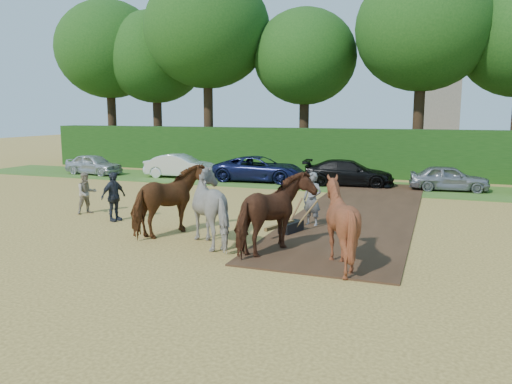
# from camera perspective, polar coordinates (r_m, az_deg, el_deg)

# --- Properties ---
(ground) EXTENTS (120.00, 120.00, 0.00)m
(ground) POSITION_cam_1_polar(r_m,az_deg,el_deg) (14.54, 1.58, -7.09)
(ground) COLOR gold
(ground) RESTS_ON ground
(earth_strip) EXTENTS (4.50, 17.00, 0.05)m
(earth_strip) POSITION_cam_1_polar(r_m,az_deg,el_deg) (20.84, 11.73, -2.21)
(earth_strip) COLOR #472D1C
(earth_strip) RESTS_ON ground
(grass_verge) EXTENTS (50.00, 5.00, 0.03)m
(grass_verge) POSITION_cam_1_polar(r_m,az_deg,el_deg) (27.88, 10.86, 0.65)
(grass_verge) COLOR #38601E
(grass_verge) RESTS_ON ground
(hedgerow) EXTENTS (46.00, 1.60, 3.00)m
(hedgerow) POSITION_cam_1_polar(r_m,az_deg,el_deg) (32.14, 12.28, 4.38)
(hedgerow) COLOR #14380F
(hedgerow) RESTS_ON ground
(spectator_near) EXTENTS (0.97, 1.03, 1.67)m
(spectator_near) POSITION_cam_1_polar(r_m,az_deg,el_deg) (21.13, -18.80, -0.12)
(spectator_near) COLOR #B5A88E
(spectator_near) RESTS_ON ground
(spectator_far) EXTENTS (0.70, 1.17, 1.86)m
(spectator_far) POSITION_cam_1_polar(r_m,az_deg,el_deg) (19.39, -15.98, -0.51)
(spectator_far) COLOR #262B33
(spectator_far) RESTS_ON ground
(plough_team) EXTENTS (8.12, 5.88, 2.34)m
(plough_team) POSITION_cam_1_polar(r_m,az_deg,el_deg) (14.87, -0.89, -2.11)
(plough_team) COLOR brown
(plough_team) RESTS_ON ground
(parked_cars) EXTENTS (41.78, 3.65, 1.49)m
(parked_cars) POSITION_cam_1_polar(r_m,az_deg,el_deg) (27.51, 18.33, 1.70)
(parked_cars) COLOR #B7B9BE
(parked_cars) RESTS_ON ground
(treeline) EXTENTS (48.70, 10.60, 14.21)m
(treeline) POSITION_cam_1_polar(r_m,az_deg,el_deg) (35.78, 10.66, 16.89)
(treeline) COLOR #382616
(treeline) RESTS_ON ground
(church) EXTENTS (5.20, 5.20, 27.00)m
(church) POSITION_cam_1_polar(r_m,az_deg,el_deg) (68.90, 20.60, 16.67)
(church) COLOR slate
(church) RESTS_ON ground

